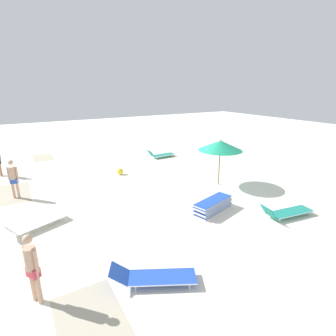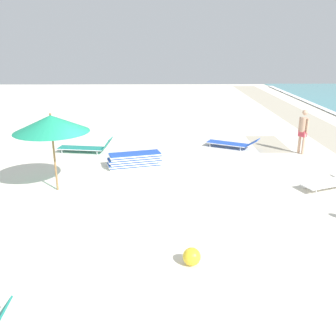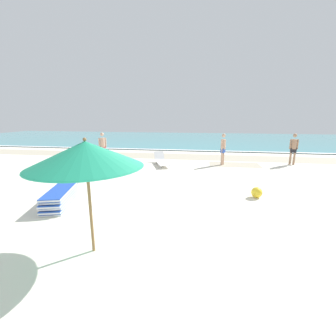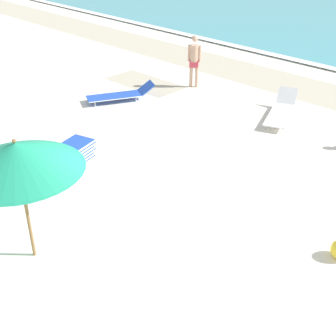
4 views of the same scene
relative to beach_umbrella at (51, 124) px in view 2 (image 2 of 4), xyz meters
name	(u,v)px [view 2 (image 2 of 4)]	position (x,y,z in m)	size (l,w,h in m)	color
ground_plane	(117,207)	(1.07, 1.91, -2.11)	(60.00, 60.00, 0.16)	silver
beach_umbrella	(51,124)	(0.00, 0.00, 0.00)	(2.17, 2.17, 2.35)	olive
lounger_stack	(135,160)	(-2.20, 2.18, -1.78)	(1.11, 2.02, 0.49)	blue
sun_lounger_under_umbrella	(334,180)	(-0.13, 8.46, -1.81)	(1.34, 2.23, 0.62)	white
sun_lounger_beside_umbrella	(232,143)	(-4.60, 6.10, -1.83)	(1.54, 2.20, 0.50)	blue
sun_lounger_near_water_right	(87,147)	(-4.01, 0.10, -1.81)	(0.92, 2.27, 0.63)	#1E8475
beachgoer_strolling_adult	(303,129)	(-3.76, 8.70, -1.03)	(0.40, 0.31, 1.76)	tan
beach_ball	(192,257)	(4.04, 3.78, -1.85)	(0.37, 0.37, 0.37)	yellow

